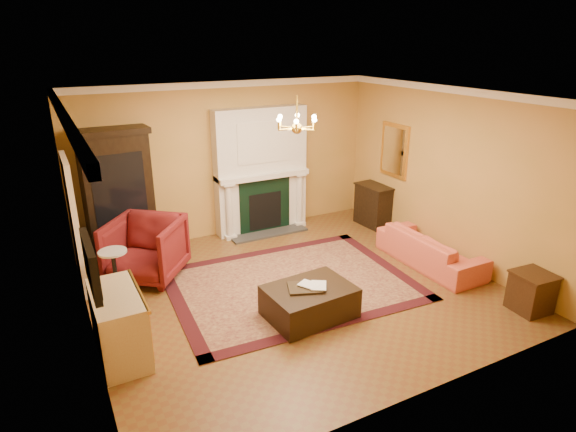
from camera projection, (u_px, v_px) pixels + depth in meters
floor at (296, 289)px, 7.63m from camera, size 6.00×5.50×0.02m
ceiling at (297, 95)px, 6.58m from camera, size 6.00×5.50×0.02m
wall_back at (229, 160)px, 9.40m from camera, size 6.00×0.02×3.00m
wall_front at (428, 276)px, 4.81m from camera, size 6.00×0.02×3.00m
wall_left at (77, 236)px, 5.80m from camera, size 0.02×5.50×3.00m
wall_right at (447, 174)px, 8.41m from camera, size 0.02×5.50×3.00m
fireplace at (261, 173)px, 9.61m from camera, size 1.90×0.70×2.50m
crown_molding at (267, 93)px, 7.40m from camera, size 6.00×5.50×0.12m
doorway at (75, 224)px, 7.40m from camera, size 0.08×1.05×2.10m
tv_panel at (91, 265)px, 5.38m from camera, size 0.09×0.95×0.58m
gilt_mirror at (394, 150)px, 9.51m from camera, size 0.06×0.76×1.05m
chandelier at (297, 124)px, 6.72m from camera, size 0.63×0.55×0.53m
oriental_rug at (291, 284)px, 7.77m from camera, size 3.93×3.03×0.02m
china_cabinet at (119, 198)px, 8.37m from camera, size 1.15×0.59×2.24m
wingback_armchair at (145, 246)px, 7.81m from camera, size 1.48×1.47×1.12m
pedestal_table at (115, 270)px, 7.29m from camera, size 0.42×0.42×0.75m
commode at (119, 325)px, 5.91m from camera, size 0.55×1.15×0.86m
coral_sofa at (431, 244)px, 8.33m from camera, size 0.59×2.02×0.79m
end_table at (531, 293)px, 6.94m from camera, size 0.52×0.52×0.56m
console_table at (373, 206)px, 10.11m from camera, size 0.48×0.78×0.84m
leather_ottoman at (309, 301)px, 6.80m from camera, size 1.25×0.95×0.44m
ottoman_tray at (305, 288)px, 6.69m from camera, size 0.57×0.51×0.03m
book_a at (305, 280)px, 6.59m from camera, size 0.19×0.12×0.27m
book_b at (311, 277)px, 6.65m from camera, size 0.19×0.13×0.29m
topiary_left at (224, 165)px, 9.14m from camera, size 0.16×0.16×0.44m
topiary_right at (292, 156)px, 9.78m from camera, size 0.17×0.17×0.45m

